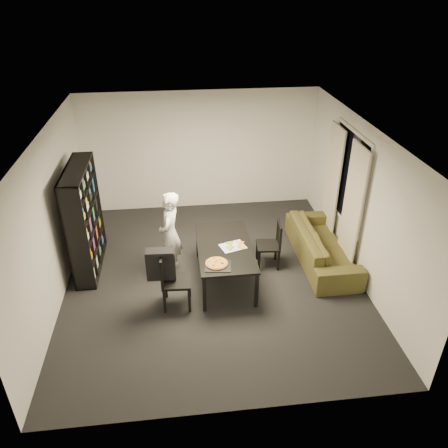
{
  "coord_description": "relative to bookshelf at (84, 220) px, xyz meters",
  "views": [
    {
      "loc": [
        -0.54,
        -6.18,
        4.61
      ],
      "look_at": [
        0.19,
        -0.01,
        1.05
      ],
      "focal_mm": 35.0,
      "sensor_mm": 36.0,
      "label": 1
    }
  ],
  "objects": [
    {
      "name": "chair_right",
      "position": [
        3.25,
        -0.37,
        -0.46
      ],
      "size": [
        0.44,
        0.44,
        0.87
      ],
      "rotation": [
        0.0,
        0.0,
        -1.66
      ],
      "color": "black",
      "rests_on": "room"
    },
    {
      "name": "sofa",
      "position": [
        4.19,
        -0.32,
        -0.64
      ],
      "size": [
        0.84,
        2.16,
        0.63
      ],
      "primitive_type": "imported",
      "rotation": [
        0.0,
        0.0,
        1.57
      ],
      "color": "#46431C",
      "rests_on": "room"
    },
    {
      "name": "curtain_left",
      "position": [
        4.56,
        -0.52,
        0.2
      ],
      "size": [
        0.03,
        0.7,
        2.25
      ],
      "primitive_type": "cube",
      "color": "beige",
      "rests_on": "room"
    },
    {
      "name": "pizza_slices",
      "position": [
        2.52,
        -0.72,
        -0.25
      ],
      "size": [
        0.46,
        0.42,
        0.01
      ],
      "primitive_type": null,
      "rotation": [
        0.0,
        0.0,
        -0.37
      ],
      "color": "gold",
      "rests_on": "dining_table"
    },
    {
      "name": "person",
      "position": [
        1.45,
        -0.35,
        -0.18
      ],
      "size": [
        0.48,
        0.62,
        1.53
      ],
      "primitive_type": "imported",
      "rotation": [
        0.0,
        0.0,
        -1.78
      ],
      "color": "silver",
      "rests_on": "room"
    },
    {
      "name": "kitchen_towel",
      "position": [
        2.48,
        -0.74,
        -0.26
      ],
      "size": [
        0.47,
        0.41,
        0.01
      ],
      "primitive_type": "cube",
      "rotation": [
        0.0,
        0.0,
        0.3
      ],
      "color": "white",
      "rests_on": "dining_table"
    },
    {
      "name": "pepperoni_pizza",
      "position": [
        2.16,
        -1.23,
        -0.24
      ],
      "size": [
        0.35,
        0.35,
        0.03
      ],
      "rotation": [
        0.0,
        0.0,
        0.08
      ],
      "color": "#AC6B32",
      "rests_on": "dining_table"
    },
    {
      "name": "curtain_right",
      "position": [
        4.56,
        0.52,
        0.2
      ],
      "size": [
        0.03,
        0.7,
        2.25
      ],
      "primitive_type": "cube",
      "color": "beige",
      "rests_on": "room"
    },
    {
      "name": "room",
      "position": [
        2.16,
        -0.6,
        0.35
      ],
      "size": [
        5.01,
        5.51,
        2.61
      ],
      "color": "black",
      "rests_on": "ground"
    },
    {
      "name": "bookshelf",
      "position": [
        0.0,
        0.0,
        0.0
      ],
      "size": [
        0.35,
        1.5,
        1.9
      ],
      "primitive_type": "cube",
      "color": "black",
      "rests_on": "room"
    },
    {
      "name": "chair_left",
      "position": [
        1.43,
        -1.27,
        -0.4
      ],
      "size": [
        0.47,
        0.47,
        0.96
      ],
      "rotation": [
        0.0,
        0.0,
        1.52
      ],
      "color": "black",
      "rests_on": "room"
    },
    {
      "name": "dining_table",
      "position": [
        2.35,
        -0.71,
        -0.33
      ],
      "size": [
        0.91,
        1.64,
        0.68
      ],
      "color": "black",
      "rests_on": "room"
    },
    {
      "name": "window_pane",
      "position": [
        4.64,
        -0.0,
        0.55
      ],
      "size": [
        0.02,
        1.4,
        1.6
      ],
      "primitive_type": "cube",
      "color": "black",
      "rests_on": "room"
    },
    {
      "name": "baking_tray",
      "position": [
        2.18,
        -1.27,
        -0.26
      ],
      "size": [
        0.44,
        0.37,
        0.01
      ],
      "primitive_type": "cube",
      "rotation": [
        0.0,
        0.0,
        -0.14
      ],
      "color": "black",
      "rests_on": "dining_table"
    },
    {
      "name": "window_frame",
      "position": [
        4.64,
        -0.0,
        0.55
      ],
      "size": [
        0.03,
        1.52,
        1.72
      ],
      "primitive_type": "cube",
      "color": "white",
      "rests_on": "room"
    },
    {
      "name": "draped_jacket",
      "position": [
        1.3,
        -1.26,
        -0.16
      ],
      "size": [
        0.45,
        0.21,
        0.53
      ],
      "rotation": [
        0.0,
        0.0,
        1.52
      ],
      "color": "black",
      "rests_on": "chair_left"
    }
  ]
}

